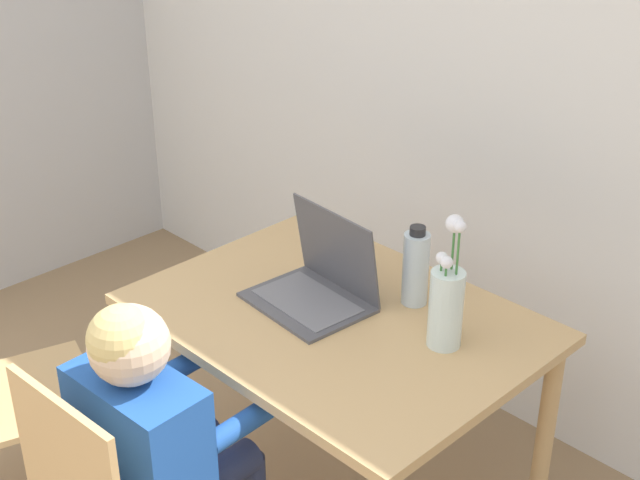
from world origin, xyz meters
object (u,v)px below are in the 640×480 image
Objects in this scene: laptop at (319,281)px; flower_vase at (446,301)px; person_seated at (156,428)px; water_bottle at (416,267)px.

laptop is 0.96× the size of flower_vase.
person_seated reaches higher than laptop.
flower_vase reaches higher than laptop.
laptop is 0.39m from flower_vase.
water_bottle is (-0.19, 0.11, -0.02)m from flower_vase.
person_seated is at bearing -101.34° from water_bottle.
flower_vase is at bearing -29.54° from water_bottle.
water_bottle is (0.15, 0.76, 0.20)m from person_seated.
water_bottle is (0.20, 0.17, 0.05)m from laptop.
laptop reaches higher than water_bottle.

